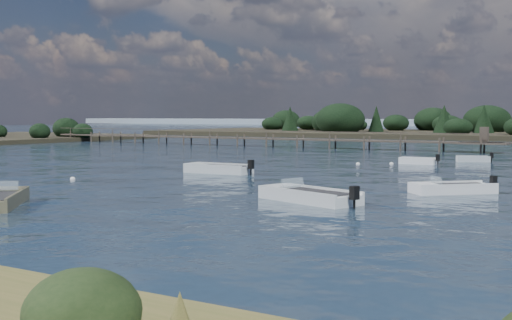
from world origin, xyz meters
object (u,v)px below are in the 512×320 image
Objects in this scene: dinghy_mid_white_b at (452,190)px; tender_far_grey_b at (473,160)px; dinghy_mid_white_a at (309,198)px; jetty at (270,139)px; tender_far_white at (418,162)px; dinghy_mid_grey at (218,171)px.

dinghy_mid_white_b reaches higher than tender_far_grey_b.
dinghy_mid_white_b is 8.07m from dinghy_mid_white_a.
tender_far_white is at bearing -37.92° from jetty.
dinghy_mid_white_a is at bearing -58.37° from jetty.
tender_far_white is 31.07m from jetty.
tender_far_grey_b is at bearing 99.75° from dinghy_mid_white_b.
dinghy_mid_white_b is 0.06× the size of jetty.
jetty reaches higher than dinghy_mid_white_a.
dinghy_mid_white_a is 1.70× the size of tender_far_white.
jetty is (-31.67, 37.17, 0.84)m from dinghy_mid_white_b.
dinghy_mid_white_a is (-4.77, -6.51, 0.02)m from dinghy_mid_white_b.
dinghy_mid_white_a is at bearing -126.26° from dinghy_mid_white_b.
tender_far_grey_b is at bearing 56.56° from tender_far_white.
dinghy_mid_white_b is at bearing -49.57° from jetty.
dinghy_mid_white_a is at bearing -84.42° from tender_far_white.
dinghy_mid_grey is 15.19m from dinghy_mid_white_a.
dinghy_mid_white_b is 16.70m from dinghy_mid_grey.
tender_far_grey_b is 0.05× the size of jetty.
tender_far_grey_b is 31.16m from jetty.
tender_far_grey_b is at bearing -27.13° from jetty.
tender_far_white is at bearing -123.44° from tender_far_grey_b.
dinghy_mid_grey is 17.42m from tender_far_white.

